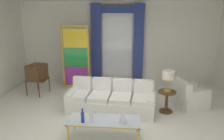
# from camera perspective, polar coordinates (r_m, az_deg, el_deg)

# --- Properties ---
(ground_plane) EXTENTS (16.00, 16.00, 0.00)m
(ground_plane) POSITION_cam_1_polar(r_m,az_deg,el_deg) (5.68, -0.87, -12.75)
(ground_plane) COLOR white
(wall_rear) EXTENTS (8.00, 0.12, 3.00)m
(wall_rear) POSITION_cam_1_polar(r_m,az_deg,el_deg) (8.13, 1.38, 7.18)
(wall_rear) COLOR white
(wall_rear) RESTS_ON ground
(curtained_window) EXTENTS (2.00, 0.17, 2.70)m
(curtained_window) POSITION_cam_1_polar(r_m,az_deg,el_deg) (7.93, 1.40, 8.72)
(curtained_window) COLOR white
(curtained_window) RESTS_ON ground
(couch_white_long) EXTENTS (2.40, 1.10, 0.86)m
(couch_white_long) POSITION_cam_1_polar(r_m,az_deg,el_deg) (6.04, -0.19, -7.72)
(couch_white_long) COLOR white
(couch_white_long) RESTS_ON ground
(coffee_table) EXTENTS (1.55, 0.57, 0.41)m
(coffee_table) POSITION_cam_1_polar(r_m,az_deg,el_deg) (4.81, -2.14, -13.30)
(coffee_table) COLOR silver
(coffee_table) RESTS_ON ground
(bottle_blue_decanter) EXTENTS (0.13, 0.13, 0.24)m
(bottle_blue_decanter) POSITION_cam_1_polar(r_m,az_deg,el_deg) (4.60, 2.89, -13.07)
(bottle_blue_decanter) COLOR silver
(bottle_blue_decanter) RESTS_ON coffee_table
(bottle_crystal_tall) EXTENTS (0.07, 0.07, 0.32)m
(bottle_crystal_tall) POSITION_cam_1_polar(r_m,az_deg,el_deg) (4.67, -7.76, -12.14)
(bottle_crystal_tall) COLOR navy
(bottle_crystal_tall) RESTS_ON coffee_table
(bottle_amber_squat) EXTENTS (0.08, 0.08, 0.32)m
(bottle_amber_squat) POSITION_cam_1_polar(r_m,az_deg,el_deg) (4.64, -5.51, -12.18)
(bottle_amber_squat) COLOR silver
(bottle_amber_squat) RESTS_ON coffee_table
(vintage_tv) EXTENTS (0.64, 0.70, 1.35)m
(vintage_tv) POSITION_cam_1_polar(r_m,az_deg,el_deg) (7.42, -19.22, -0.66)
(vintage_tv) COLOR brown
(vintage_tv) RESTS_ON ground
(armchair_white) EXTENTS (1.03, 1.02, 0.80)m
(armchair_white) POSITION_cam_1_polar(r_m,az_deg,el_deg) (6.65, 19.45, -6.57)
(armchair_white) COLOR white
(armchair_white) RESTS_ON ground
(stained_glass_divider) EXTENTS (0.95, 0.05, 2.20)m
(stained_glass_divider) POSITION_cam_1_polar(r_m,az_deg,el_deg) (7.58, -9.52, 2.93)
(stained_glass_divider) COLOR gold
(stained_glass_divider) RESTS_ON ground
(peacock_figurine) EXTENTS (0.44, 0.60, 0.50)m
(peacock_figurine) POSITION_cam_1_polar(r_m,az_deg,el_deg) (7.40, -7.20, -4.06)
(peacock_figurine) COLOR beige
(peacock_figurine) RESTS_ON ground
(round_side_table) EXTENTS (0.48, 0.48, 0.59)m
(round_side_table) POSITION_cam_1_polar(r_m,az_deg,el_deg) (6.07, 14.22, -7.60)
(round_side_table) COLOR brown
(round_side_table) RESTS_ON ground
(table_lamp_brass) EXTENTS (0.32, 0.32, 0.57)m
(table_lamp_brass) POSITION_cam_1_polar(r_m,az_deg,el_deg) (5.84, 14.66, -1.52)
(table_lamp_brass) COLOR #B29338
(table_lamp_brass) RESTS_ON round_side_table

